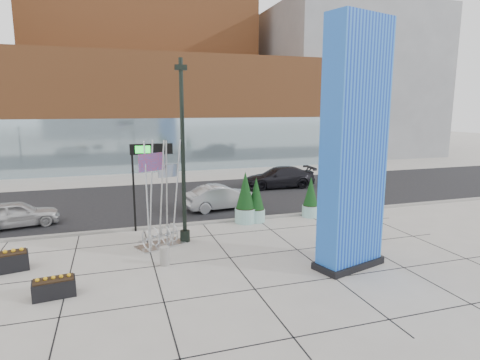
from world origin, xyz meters
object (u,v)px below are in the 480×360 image
object	(u,v)px
lamp_post	(183,170)
public_art_sculpture	(160,219)
overhead_street_sign	(148,156)
blue_pylon	(354,151)
concrete_bollard	(165,256)
car_white_west	(17,214)
car_silver_mid	(222,197)

from	to	relation	value
lamp_post	public_art_sculpture	distance (m)	2.36
lamp_post	overhead_street_sign	xyz separation A→B (m)	(-1.32, 2.24, 0.38)
blue_pylon	concrete_bollard	bearing A→B (deg)	144.92
overhead_street_sign	lamp_post	bearing A→B (deg)	-56.01
concrete_bollard	car_white_west	distance (m)	9.74
blue_pylon	car_white_west	xyz separation A→B (m)	(-13.13, 9.53, -3.74)
overhead_street_sign	car_white_west	size ratio (longest dim) A/B	1.09
car_white_west	car_silver_mid	size ratio (longest dim) A/B	0.89
blue_pylon	overhead_street_sign	xyz separation A→B (m)	(-6.75, 7.01, -0.74)
blue_pylon	car_white_west	distance (m)	16.64
public_art_sculpture	car_silver_mid	bearing A→B (deg)	28.42
car_white_west	lamp_post	bearing A→B (deg)	-132.67
blue_pylon	concrete_bollard	distance (m)	8.11
overhead_street_sign	concrete_bollard	bearing A→B (deg)	-85.47
lamp_post	car_white_west	distance (m)	9.42
car_silver_mid	public_art_sculpture	bearing A→B (deg)	134.15
car_white_west	blue_pylon	bearing A→B (deg)	-136.89
concrete_bollard	car_white_west	size ratio (longest dim) A/B	0.19
blue_pylon	overhead_street_sign	size ratio (longest dim) A/B	2.14
concrete_bollard	car_white_west	bearing A→B (deg)	131.54
concrete_bollard	car_silver_mid	bearing A→B (deg)	60.33
blue_pylon	car_white_west	world-z (taller)	blue_pylon
public_art_sculpture	concrete_bollard	xyz separation A→B (m)	(-0.12, -2.28, -0.86)
public_art_sculpture	car_white_west	distance (m)	8.28
public_art_sculpture	overhead_street_sign	world-z (taller)	public_art_sculpture
car_white_west	car_silver_mid	distance (m)	10.81
lamp_post	car_white_west	size ratio (longest dim) A/B	2.05
public_art_sculpture	concrete_bollard	size ratio (longest dim) A/B	6.39
blue_pylon	lamp_post	size ratio (longest dim) A/B	1.14
overhead_street_sign	public_art_sculpture	bearing A→B (deg)	-81.91
public_art_sculpture	concrete_bollard	world-z (taller)	public_art_sculpture
concrete_bollard	overhead_street_sign	xyz separation A→B (m)	(-0.08, 4.77, 3.30)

